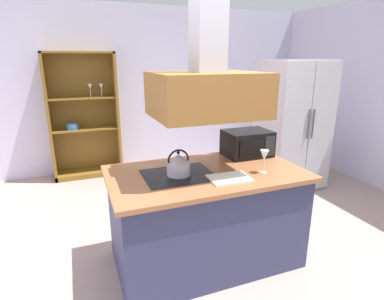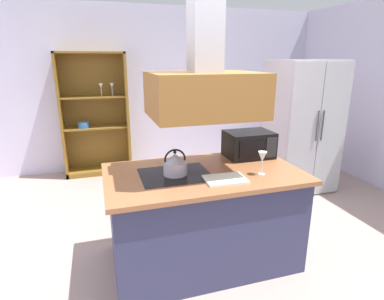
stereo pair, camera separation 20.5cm
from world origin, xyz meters
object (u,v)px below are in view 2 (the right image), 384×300
Objects in this scene: refrigerator at (301,127)px; dish_cabinet at (96,121)px; microwave at (249,144)px; kettle at (175,164)px; cutting_board at (225,179)px; wine_glass_on_counter at (262,158)px.

dish_cabinet reaches higher than refrigerator.
refrigerator is 0.94× the size of dish_cabinet.
refrigerator is at bearing 36.43° from microwave.
microwave reaches higher than kettle.
refrigerator reaches higher than kettle.
refrigerator is at bearing -28.58° from dish_cabinet.
dish_cabinet is at bearing 151.42° from refrigerator.
microwave is at bearing 18.53° from kettle.
cutting_board is (0.36, -0.25, -0.09)m from kettle.
microwave reaches higher than wine_glass_on_counter.
refrigerator reaches higher than microwave.
dish_cabinet is 2.93m from microwave.
dish_cabinet is at bearing 102.86° from kettle.
refrigerator is 3.21m from dish_cabinet.
dish_cabinet is 3.21m from cutting_board.
refrigerator reaches higher than cutting_board.
refrigerator reaches higher than wine_glass_on_counter.
refrigerator is at bearing 45.36° from wine_glass_on_counter.
microwave is at bearing -143.57° from refrigerator.
dish_cabinet is 9.51× the size of wine_glass_on_counter.
cutting_board is (1.00, -3.05, 0.04)m from dish_cabinet.
cutting_board is at bearing -132.11° from microwave.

